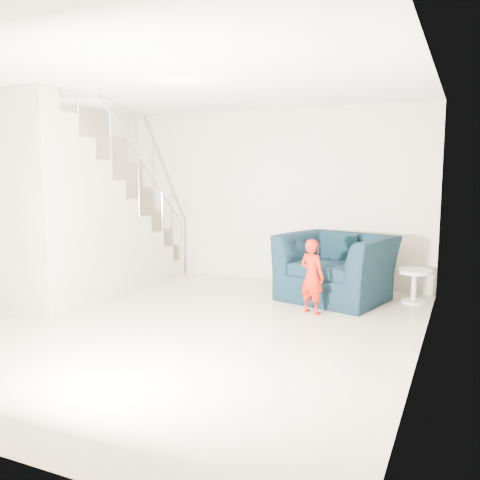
% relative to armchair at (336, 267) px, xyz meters
% --- Properties ---
extents(floor, '(5.50, 5.50, 0.00)m').
position_rel_armchair_xyz_m(floor, '(-1.25, -1.94, -0.44)').
color(floor, tan).
rests_on(floor, ground).
extents(ceiling, '(5.50, 5.50, 0.00)m').
position_rel_armchair_xyz_m(ceiling, '(-1.25, -1.94, 2.26)').
color(ceiling, silver).
rests_on(ceiling, back_wall).
extents(back_wall, '(5.00, 0.00, 5.00)m').
position_rel_armchair_xyz_m(back_wall, '(-1.25, 0.81, 0.91)').
color(back_wall, '#B5A893').
rests_on(back_wall, floor).
extents(left_wall, '(0.00, 5.50, 5.50)m').
position_rel_armchair_xyz_m(left_wall, '(-3.75, -1.94, 0.91)').
color(left_wall, '#B5A893').
rests_on(left_wall, floor).
extents(right_wall, '(0.00, 5.50, 5.50)m').
position_rel_armchair_xyz_m(right_wall, '(1.25, -1.94, 0.91)').
color(right_wall, '#B5A893').
rests_on(right_wall, floor).
extents(armchair, '(1.63, 1.50, 0.89)m').
position_rel_armchair_xyz_m(armchair, '(0.00, 0.00, 0.00)').
color(armchair, black).
rests_on(armchair, floor).
extents(toddler, '(0.40, 0.33, 0.93)m').
position_rel_armchair_xyz_m(toddler, '(-0.10, -0.81, 0.02)').
color(toddler, '#960405').
rests_on(toddler, floor).
extents(side_table, '(0.45, 0.45, 0.45)m').
position_rel_armchair_xyz_m(side_table, '(1.00, 0.24, -0.14)').
color(side_table, silver).
rests_on(side_table, floor).
extents(staircase, '(1.02, 3.03, 3.62)m').
position_rel_armchair_xyz_m(staircase, '(-3.25, -1.39, 0.50)').
color(staircase, '#ADA089').
rests_on(staircase, floor).
extents(cushion, '(0.39, 0.19, 0.39)m').
position_rel_armchair_xyz_m(cushion, '(0.03, 0.32, 0.24)').
color(cushion, black).
rests_on(cushion, armchair).
extents(throw, '(0.05, 0.47, 0.53)m').
position_rel_armchair_xyz_m(throw, '(-0.63, -0.03, 0.11)').
color(throw, black).
rests_on(throw, armchair).
extents(phone, '(0.03, 0.05, 0.10)m').
position_rel_armchair_xyz_m(phone, '(-0.02, -0.82, 0.36)').
color(phone, black).
rests_on(phone, toddler).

